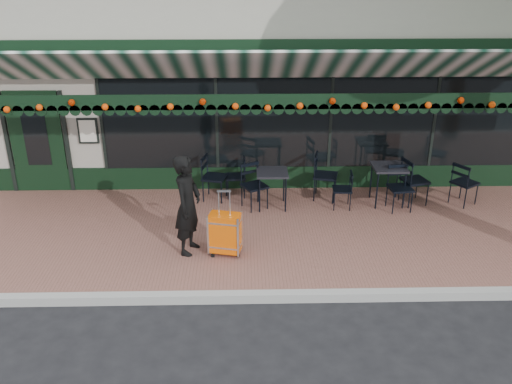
{
  "coord_description": "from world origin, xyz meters",
  "views": [
    {
      "loc": [
        -0.43,
        -7.02,
        4.88
      ],
      "look_at": [
        -0.23,
        1.6,
        1.09
      ],
      "focal_mm": 38.0,
      "sensor_mm": 36.0,
      "label": 1
    }
  ],
  "objects_px": {
    "cafe_table_b": "(272,175)",
    "chair_b_left": "(236,177)",
    "woman": "(188,205)",
    "chair_a_extra": "(465,183)",
    "suitcase": "(225,234)",
    "chair_a_front": "(400,189)",
    "chair_b_front": "(255,187)",
    "chair_b_right": "(326,176)",
    "cafe_table_a": "(389,170)",
    "chair_a_right": "(415,181)",
    "chair_solo": "(214,178)",
    "chair_a_left": "(342,190)"
  },
  "relations": [
    {
      "from": "cafe_table_b",
      "to": "chair_a_front",
      "type": "xyz_separation_m",
      "value": [
        2.54,
        -0.21,
        -0.23
      ]
    },
    {
      "from": "chair_b_right",
      "to": "chair_b_front",
      "type": "height_order",
      "value": "chair_b_right"
    },
    {
      "from": "chair_a_left",
      "to": "chair_b_front",
      "type": "xyz_separation_m",
      "value": [
        -1.76,
        0.04,
        0.07
      ]
    },
    {
      "from": "chair_a_right",
      "to": "chair_b_front",
      "type": "height_order",
      "value": "chair_a_right"
    },
    {
      "from": "chair_a_left",
      "to": "chair_b_right",
      "type": "bearing_deg",
      "value": -145.7
    },
    {
      "from": "cafe_table_a",
      "to": "chair_solo",
      "type": "distance_m",
      "value": 3.57
    },
    {
      "from": "chair_a_left",
      "to": "woman",
      "type": "bearing_deg",
      "value": -55.88
    },
    {
      "from": "woman",
      "to": "chair_a_right",
      "type": "bearing_deg",
      "value": -49.9
    },
    {
      "from": "chair_a_front",
      "to": "chair_b_right",
      "type": "distance_m",
      "value": 1.53
    },
    {
      "from": "woman",
      "to": "cafe_table_a",
      "type": "relative_size",
      "value": 2.15
    },
    {
      "from": "cafe_table_b",
      "to": "chair_b_left",
      "type": "xyz_separation_m",
      "value": [
        -0.74,
        0.57,
        -0.27
      ]
    },
    {
      "from": "chair_b_right",
      "to": "suitcase",
      "type": "bearing_deg",
      "value": 151.79
    },
    {
      "from": "suitcase",
      "to": "chair_a_front",
      "type": "xyz_separation_m",
      "value": [
        3.44,
        1.7,
        0.06
      ]
    },
    {
      "from": "cafe_table_b",
      "to": "chair_b_right",
      "type": "xyz_separation_m",
      "value": [
        1.14,
        0.39,
        -0.19
      ]
    },
    {
      "from": "woman",
      "to": "chair_a_left",
      "type": "relative_size",
      "value": 2.24
    },
    {
      "from": "woman",
      "to": "chair_b_left",
      "type": "bearing_deg",
      "value": -1.12
    },
    {
      "from": "chair_a_front",
      "to": "chair_b_front",
      "type": "bearing_deg",
      "value": 170.35
    },
    {
      "from": "chair_b_front",
      "to": "woman",
      "type": "bearing_deg",
      "value": -152.85
    },
    {
      "from": "cafe_table_a",
      "to": "cafe_table_b",
      "type": "xyz_separation_m",
      "value": [
        -2.38,
        -0.12,
        -0.04
      ]
    },
    {
      "from": "suitcase",
      "to": "cafe_table_b",
      "type": "bearing_deg",
      "value": 77.84
    },
    {
      "from": "chair_b_right",
      "to": "chair_solo",
      "type": "height_order",
      "value": "chair_b_right"
    },
    {
      "from": "woman",
      "to": "chair_solo",
      "type": "relative_size",
      "value": 1.83
    },
    {
      "from": "woman",
      "to": "chair_a_front",
      "type": "relative_size",
      "value": 1.9
    },
    {
      "from": "cafe_table_b",
      "to": "chair_b_left",
      "type": "bearing_deg",
      "value": 142.54
    },
    {
      "from": "cafe_table_a",
      "to": "chair_b_front",
      "type": "height_order",
      "value": "chair_b_front"
    },
    {
      "from": "chair_a_right",
      "to": "chair_a_front",
      "type": "distance_m",
      "value": 0.49
    },
    {
      "from": "chair_b_front",
      "to": "chair_a_right",
      "type": "bearing_deg",
      "value": -26.65
    },
    {
      "from": "chair_a_left",
      "to": "cafe_table_b",
      "type": "bearing_deg",
      "value": -89.24
    },
    {
      "from": "chair_a_left",
      "to": "chair_a_right",
      "type": "relative_size",
      "value": 0.79
    },
    {
      "from": "chair_a_front",
      "to": "chair_a_extra",
      "type": "relative_size",
      "value": 1.01
    },
    {
      "from": "suitcase",
      "to": "chair_a_extra",
      "type": "height_order",
      "value": "suitcase"
    },
    {
      "from": "suitcase",
      "to": "chair_b_right",
      "type": "xyz_separation_m",
      "value": [
        2.03,
        2.3,
        0.1
      ]
    },
    {
      "from": "suitcase",
      "to": "chair_b_front",
      "type": "xyz_separation_m",
      "value": [
        0.54,
        1.87,
        0.07
      ]
    },
    {
      "from": "chair_a_front",
      "to": "chair_solo",
      "type": "bearing_deg",
      "value": 164.33
    },
    {
      "from": "chair_b_left",
      "to": "chair_a_right",
      "type": "bearing_deg",
      "value": 79.81
    },
    {
      "from": "cafe_table_a",
      "to": "chair_a_front",
      "type": "height_order",
      "value": "chair_a_front"
    },
    {
      "from": "cafe_table_a",
      "to": "chair_b_left",
      "type": "relative_size",
      "value": 0.96
    },
    {
      "from": "cafe_table_b",
      "to": "chair_b_left",
      "type": "distance_m",
      "value": 0.97
    },
    {
      "from": "chair_a_extra",
      "to": "cafe_table_b",
      "type": "bearing_deg",
      "value": 57.28
    },
    {
      "from": "chair_a_right",
      "to": "chair_solo",
      "type": "distance_m",
      "value": 4.11
    },
    {
      "from": "chair_a_left",
      "to": "chair_b_right",
      "type": "distance_m",
      "value": 0.55
    },
    {
      "from": "woman",
      "to": "cafe_table_b",
      "type": "height_order",
      "value": "woman"
    },
    {
      "from": "chair_a_right",
      "to": "chair_a_front",
      "type": "relative_size",
      "value": 1.07
    },
    {
      "from": "chair_a_right",
      "to": "chair_solo",
      "type": "bearing_deg",
      "value": 71.52
    },
    {
      "from": "cafe_table_a",
      "to": "suitcase",
      "type": "bearing_deg",
      "value": -148.13
    },
    {
      "from": "cafe_table_a",
      "to": "chair_a_front",
      "type": "relative_size",
      "value": 0.88
    },
    {
      "from": "woman",
      "to": "chair_a_front",
      "type": "bearing_deg",
      "value": -51.68
    },
    {
      "from": "suitcase",
      "to": "chair_a_front",
      "type": "bearing_deg",
      "value": 39.24
    },
    {
      "from": "woman",
      "to": "suitcase",
      "type": "xyz_separation_m",
      "value": [
        0.62,
        -0.13,
        -0.48
      ]
    },
    {
      "from": "chair_b_left",
      "to": "chair_b_front",
      "type": "relative_size",
      "value": 0.92
    }
  ]
}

